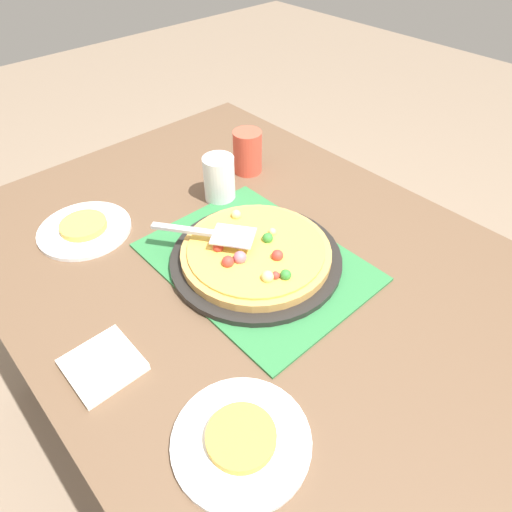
# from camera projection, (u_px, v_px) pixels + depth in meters

# --- Properties ---
(ground_plane) EXTENTS (8.00, 8.00, 0.00)m
(ground_plane) POSITION_uv_depth(u_px,v_px,m) (256.00, 424.00, 1.51)
(ground_plane) COLOR #84705B
(dining_table) EXTENTS (1.40, 1.00, 0.75)m
(dining_table) POSITION_uv_depth(u_px,v_px,m) (256.00, 296.00, 1.08)
(dining_table) COLOR brown
(dining_table) RESTS_ON ground_plane
(placemat) EXTENTS (0.48, 0.36, 0.01)m
(placemat) POSITION_uv_depth(u_px,v_px,m) (256.00, 262.00, 1.00)
(placemat) COLOR #2D753D
(placemat) RESTS_ON dining_table
(pizza_pan) EXTENTS (0.38, 0.38, 0.01)m
(pizza_pan) POSITION_uv_depth(u_px,v_px,m) (256.00, 258.00, 0.99)
(pizza_pan) COLOR black
(pizza_pan) RESTS_ON placemat
(pizza) EXTENTS (0.33, 0.33, 0.05)m
(pizza) POSITION_uv_depth(u_px,v_px,m) (256.00, 252.00, 0.98)
(pizza) COLOR tan
(pizza) RESTS_ON pizza_pan
(plate_near_left) EXTENTS (0.22, 0.22, 0.01)m
(plate_near_left) POSITION_uv_depth(u_px,v_px,m) (85.00, 230.00, 1.08)
(plate_near_left) COLOR white
(plate_near_left) RESTS_ON dining_table
(plate_far_right) EXTENTS (0.22, 0.22, 0.01)m
(plate_far_right) POSITION_uv_depth(u_px,v_px,m) (241.00, 441.00, 0.70)
(plate_far_right) COLOR white
(plate_far_right) RESTS_ON dining_table
(served_slice_left) EXTENTS (0.11, 0.11, 0.02)m
(served_slice_left) POSITION_uv_depth(u_px,v_px,m) (83.00, 225.00, 1.07)
(served_slice_left) COLOR #EAB747
(served_slice_left) RESTS_ON plate_near_left
(served_slice_right) EXTENTS (0.11, 0.11, 0.02)m
(served_slice_right) POSITION_uv_depth(u_px,v_px,m) (241.00, 437.00, 0.69)
(served_slice_right) COLOR gold
(served_slice_right) RESTS_ON plate_far_right
(cup_near) EXTENTS (0.08, 0.08, 0.12)m
(cup_near) POSITION_uv_depth(u_px,v_px,m) (219.00, 179.00, 1.15)
(cup_near) COLOR white
(cup_near) RESTS_ON dining_table
(cup_far) EXTENTS (0.08, 0.08, 0.12)m
(cup_far) POSITION_uv_depth(u_px,v_px,m) (247.00, 152.00, 1.25)
(cup_far) COLOR #E04C38
(cup_far) RESTS_ON dining_table
(pizza_server) EXTENTS (0.21, 0.17, 0.01)m
(pizza_server) POSITION_uv_depth(u_px,v_px,m) (212.00, 233.00, 0.97)
(pizza_server) COLOR silver
(pizza_server) RESTS_ON pizza
(napkin_stack) EXTENTS (0.12, 0.12, 0.02)m
(napkin_stack) POSITION_uv_depth(u_px,v_px,m) (103.00, 365.00, 0.79)
(napkin_stack) COLOR white
(napkin_stack) RESTS_ON dining_table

